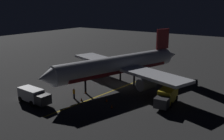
# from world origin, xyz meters

# --- Properties ---
(ground_plane) EXTENTS (180.00, 180.00, 0.20)m
(ground_plane) POSITION_xyz_m (0.00, 0.00, -0.10)
(ground_plane) COLOR #2D2D2D
(apron_guide_stripe) EXTENTS (3.29, 28.07, 0.01)m
(apron_guide_stripe) POSITION_xyz_m (-0.90, 4.00, 0.00)
(apron_guide_stripe) COLOR gold
(apron_guide_stripe) RESTS_ON ground_plane
(airliner) EXTENTS (29.43, 32.36, 10.18)m
(airliner) POSITION_xyz_m (-0.17, -0.53, 3.91)
(airliner) COLOR silver
(airliner) RESTS_ON ground_plane
(baggage_truck) EXTENTS (6.25, 2.54, 2.32)m
(baggage_truck) POSITION_xyz_m (6.01, 15.29, 1.21)
(baggage_truck) COLOR silver
(baggage_truck) RESTS_ON ground_plane
(catering_truck) EXTENTS (2.81, 6.52, 2.55)m
(catering_truck) POSITION_xyz_m (-11.67, 3.76, 1.31)
(catering_truck) COLOR gold
(catering_truck) RESTS_ON ground_plane
(ground_crew_worker) EXTENTS (0.40, 0.40, 1.74)m
(ground_crew_worker) POSITION_xyz_m (2.11, 10.13, 0.89)
(ground_crew_worker) COLOR black
(ground_crew_worker) RESTS_ON ground_plane
(traffic_cone_near_left) EXTENTS (0.50, 0.50, 0.55)m
(traffic_cone_near_left) POSITION_xyz_m (2.17, 7.10, 0.25)
(traffic_cone_near_left) COLOR #EA590F
(traffic_cone_near_left) RESTS_ON ground_plane
(traffic_cone_near_right) EXTENTS (0.50, 0.50, 0.55)m
(traffic_cone_near_right) POSITION_xyz_m (0.37, 10.26, 0.25)
(traffic_cone_near_right) COLOR #EA590F
(traffic_cone_near_right) RESTS_ON ground_plane
(traffic_cone_under_wing) EXTENTS (0.50, 0.50, 0.55)m
(traffic_cone_under_wing) POSITION_xyz_m (-3.20, 8.14, 0.25)
(traffic_cone_under_wing) COLOR #EA590F
(traffic_cone_under_wing) RESTS_ON ground_plane
(traffic_cone_far) EXTENTS (0.50, 0.50, 0.55)m
(traffic_cone_far) POSITION_xyz_m (-5.40, 9.85, 0.25)
(traffic_cone_far) COLOR #EA590F
(traffic_cone_far) RESTS_ON ground_plane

